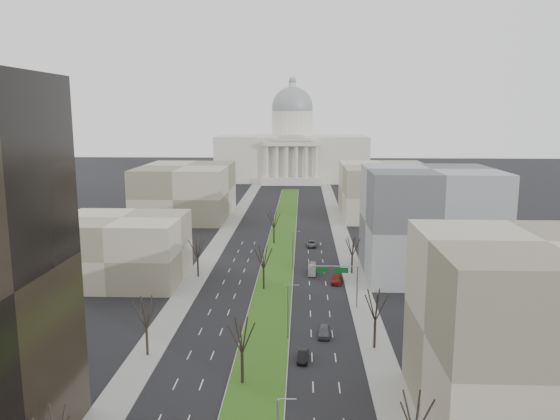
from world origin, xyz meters
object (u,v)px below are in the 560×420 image
(box_van, at_px, (312,269))
(car_black, at_px, (303,356))
(car_grey_near, at_px, (324,331))
(car_red, at_px, (337,279))
(car_grey_far, at_px, (312,244))

(box_van, bearing_deg, car_black, -90.76)
(car_grey_near, relative_size, box_van, 0.67)
(car_black, relative_size, car_red, 0.79)
(car_black, relative_size, box_van, 0.59)
(car_red, relative_size, box_van, 0.75)
(car_black, xyz_separation_m, car_grey_far, (2.31, 70.06, 0.06))
(car_red, bearing_deg, box_van, 134.64)
(car_grey_near, height_order, car_grey_far, car_grey_near)
(car_black, height_order, box_van, box_van)
(car_grey_near, height_order, car_red, car_grey_near)
(car_black, distance_m, box_van, 44.69)
(car_red, distance_m, car_grey_far, 32.74)
(car_grey_near, distance_m, car_red, 28.80)
(car_grey_near, xyz_separation_m, car_grey_far, (-1.16, 60.91, -0.06))
(car_grey_far, bearing_deg, car_black, -92.67)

